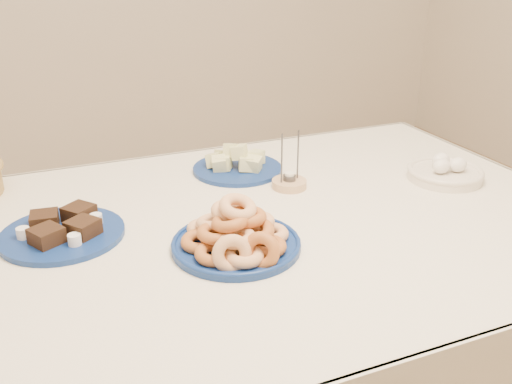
{
  "coord_description": "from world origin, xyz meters",
  "views": [
    {
      "loc": [
        -0.46,
        -1.13,
        1.36
      ],
      "look_at": [
        0.0,
        -0.05,
        0.85
      ],
      "focal_mm": 40.0,
      "sensor_mm": 36.0,
      "label": 1
    }
  ],
  "objects_px": {
    "donut_platter": "(237,236)",
    "melon_plate": "(237,165)",
    "dining_table": "(248,261)",
    "candle_holder": "(289,182)",
    "brownie_plate": "(63,231)",
    "egg_bowl": "(445,172)"
  },
  "relations": [
    {
      "from": "donut_platter",
      "to": "egg_bowl",
      "type": "height_order",
      "value": "donut_platter"
    },
    {
      "from": "brownie_plate",
      "to": "egg_bowl",
      "type": "height_order",
      "value": "egg_bowl"
    },
    {
      "from": "egg_bowl",
      "to": "donut_platter",
      "type": "bearing_deg",
      "value": -167.81
    },
    {
      "from": "dining_table",
      "to": "brownie_plate",
      "type": "relative_size",
      "value": 5.05
    },
    {
      "from": "dining_table",
      "to": "candle_holder",
      "type": "xyz_separation_m",
      "value": [
        0.19,
        0.16,
        0.12
      ]
    },
    {
      "from": "donut_platter",
      "to": "egg_bowl",
      "type": "xyz_separation_m",
      "value": [
        0.69,
        0.15,
        -0.01
      ]
    },
    {
      "from": "egg_bowl",
      "to": "candle_holder",
      "type": "bearing_deg",
      "value": 164.58
    },
    {
      "from": "donut_platter",
      "to": "dining_table",
      "type": "bearing_deg",
      "value": 57.24
    },
    {
      "from": "donut_platter",
      "to": "melon_plate",
      "type": "xyz_separation_m",
      "value": [
        0.17,
        0.44,
        -0.01
      ]
    },
    {
      "from": "melon_plate",
      "to": "candle_holder",
      "type": "xyz_separation_m",
      "value": [
        0.09,
        -0.17,
        -0.01
      ]
    },
    {
      "from": "brownie_plate",
      "to": "dining_table",
      "type": "bearing_deg",
      "value": -13.41
    },
    {
      "from": "donut_platter",
      "to": "brownie_plate",
      "type": "xyz_separation_m",
      "value": [
        -0.34,
        0.21,
        -0.02
      ]
    },
    {
      "from": "melon_plate",
      "to": "candle_holder",
      "type": "height_order",
      "value": "candle_holder"
    },
    {
      "from": "donut_platter",
      "to": "melon_plate",
      "type": "relative_size",
      "value": 1.14
    },
    {
      "from": "melon_plate",
      "to": "candle_holder",
      "type": "bearing_deg",
      "value": -63.31
    },
    {
      "from": "donut_platter",
      "to": "brownie_plate",
      "type": "height_order",
      "value": "donut_platter"
    },
    {
      "from": "donut_platter",
      "to": "egg_bowl",
      "type": "bearing_deg",
      "value": 12.19
    },
    {
      "from": "donut_platter",
      "to": "melon_plate",
      "type": "height_order",
      "value": "donut_platter"
    },
    {
      "from": "brownie_plate",
      "to": "candle_holder",
      "type": "distance_m",
      "value": 0.6
    },
    {
      "from": "dining_table",
      "to": "candle_holder",
      "type": "relative_size",
      "value": 10.82
    },
    {
      "from": "dining_table",
      "to": "brownie_plate",
      "type": "bearing_deg",
      "value": 166.59
    },
    {
      "from": "donut_platter",
      "to": "candle_holder",
      "type": "xyz_separation_m",
      "value": [
        0.26,
        0.27,
        -0.02
      ]
    }
  ]
}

